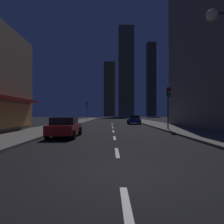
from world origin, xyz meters
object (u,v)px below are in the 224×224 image
(car_parked_near, at_px, (65,127))
(fire_hydrant_far_left, at_px, (73,122))
(car_parked_far, at_px, (134,120))
(traffic_light_far_left, at_px, (87,107))
(traffic_light_near_right, at_px, (168,99))

(car_parked_near, height_order, fire_hydrant_far_left, car_parked_near)
(car_parked_near, xyz_separation_m, car_parked_far, (7.20, 18.38, 0.00))
(fire_hydrant_far_left, bearing_deg, car_parked_near, -81.55)
(car_parked_far, height_order, fire_hydrant_far_left, car_parked_far)
(car_parked_near, relative_size, traffic_light_far_left, 1.01)
(traffic_light_near_right, distance_m, traffic_light_far_left, 26.56)
(car_parked_far, relative_size, traffic_light_far_left, 1.01)
(car_parked_near, xyz_separation_m, fire_hydrant_far_left, (-2.30, 15.48, -0.29))
(traffic_light_far_left, bearing_deg, car_parked_far, -50.50)
(fire_hydrant_far_left, height_order, traffic_light_far_left, traffic_light_far_left)
(traffic_light_near_right, bearing_deg, traffic_light_far_left, 114.46)
(car_parked_near, relative_size, fire_hydrant_far_left, 6.48)
(fire_hydrant_far_left, relative_size, traffic_light_near_right, 0.16)
(car_parked_near, height_order, traffic_light_far_left, traffic_light_far_left)
(traffic_light_near_right, bearing_deg, fire_hydrant_far_left, 138.08)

